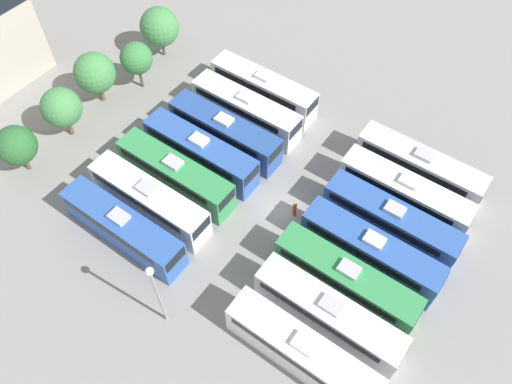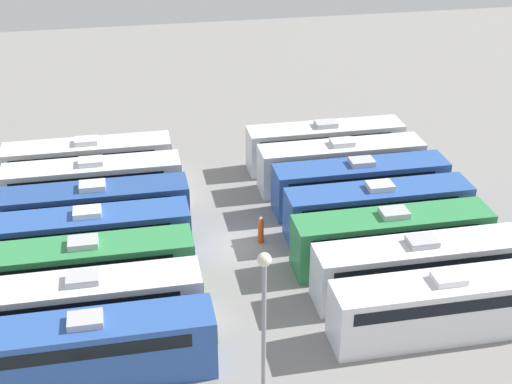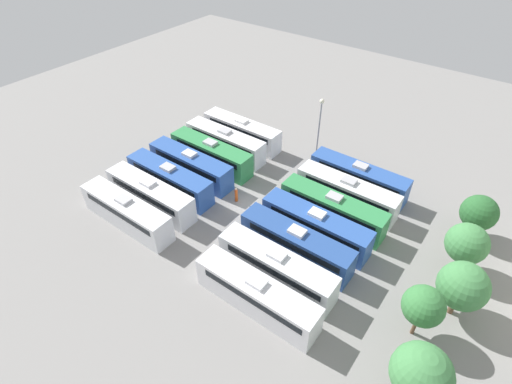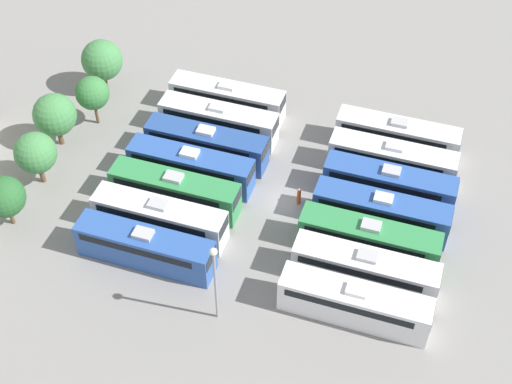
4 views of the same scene
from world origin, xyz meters
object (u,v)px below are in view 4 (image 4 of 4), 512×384
bus_8 (159,217)px  tree_4 (102,60)px  bus_6 (397,135)px  bus_5 (392,159)px  tree_3 (92,93)px  tree_1 (36,153)px  bus_13 (227,98)px  bus_9 (175,190)px  tree_2 (55,115)px  tree_0 (4,197)px  bus_2 (369,238)px  bus_0 (354,303)px  bus_4 (389,184)px  bus_11 (206,144)px  bus_10 (190,166)px  bus_7 (145,247)px  bus_12 (218,120)px  light_pole (215,273)px  worker_person (299,197)px  bus_1 (365,269)px  bus_3 (381,211)px

bus_8 → tree_4: (16.88, 13.71, 1.92)m
bus_6 → bus_5: bearing=-177.1°
bus_5 → tree_3: tree_3 is taller
tree_1 → bus_13: bearing=-40.7°
bus_9 → tree_2: size_ratio=2.07×
tree_0 → tree_3: size_ratio=0.94×
tree_1 → bus_9: bearing=-84.8°
bus_2 → tree_0: 31.11m
bus_0 → bus_5: bearing=0.9°
bus_4 → bus_11: 17.53m
bus_8 → bus_11: (10.10, -0.41, 0.00)m
bus_10 → bus_13: size_ratio=1.00×
bus_7 → bus_9: bearing=1.9°
bus_11 → tree_4: 15.78m
bus_9 → tree_0: size_ratio=2.30×
bus_6 → bus_0: bearing=-178.8°
bus_0 → bus_4: (13.68, -0.07, 0.00)m
bus_6 → tree_2: 32.86m
tree_0 → tree_1: size_ratio=0.93×
bus_12 → tree_4: 14.48m
bus_0 → tree_0: 30.72m
tree_0 → tree_2: (10.75, 1.17, 0.30)m
bus_12 → bus_4: bearing=-101.2°
bus_10 → bus_12: size_ratio=1.00×
light_pole → bus_7: bearing=65.8°
bus_0 → bus_11: same height
bus_4 → bus_8: size_ratio=1.00×
bus_2 → tree_4: bearing=66.5°
bus_4 → bus_12: size_ratio=1.00×
bus_2 → tree_0: size_ratio=2.30×
bus_6 → bus_9: (-13.57, 17.46, 0.00)m
bus_8 → bus_9: size_ratio=1.00×
tree_4 → light_pole: bearing=-137.8°
bus_9 → bus_12: size_ratio=1.00×
bus_13 → light_pole: light_pole is taller
bus_2 → bus_13: bearing=51.7°
bus_9 → worker_person: (3.58, -10.53, -0.93)m
bus_5 → light_pole: light_pole is taller
bus_8 → tree_4: size_ratio=2.02×
bus_10 → tree_2: 14.26m
bus_1 → bus_7: bearing=101.0°
bus_13 → tree_4: size_ratio=2.02×
bus_8 → tree_1: tree_1 is taller
bus_11 → bus_9: bearing=176.2°
bus_9 → worker_person: bearing=-71.2°
bus_2 → bus_3: bearing=-6.0°
bus_0 → light_pole: light_pole is taller
tree_2 → tree_4: (9.36, -0.27, 0.10)m
bus_7 → bus_11: 13.51m
bus_10 → tree_3: (4.73, 12.17, 1.96)m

